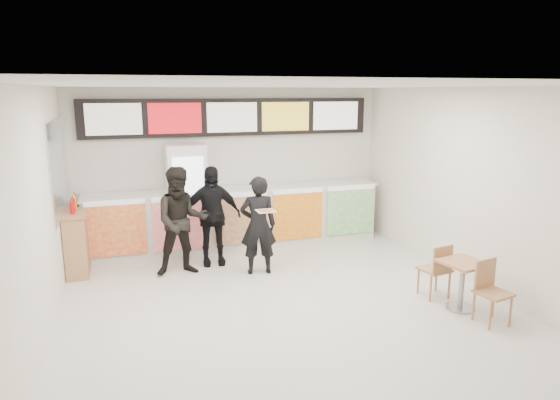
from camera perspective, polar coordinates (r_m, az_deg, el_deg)
name	(u,v)px	position (r m, az deg, el deg)	size (l,w,h in m)	color
floor	(290,312)	(6.94, 1.12, -12.63)	(7.00, 7.00, 0.00)	beige
ceiling	(291,85)	(6.29, 1.23, 12.97)	(7.00, 7.00, 0.00)	white
wall_back	(232,166)	(9.77, -5.56, 3.86)	(6.00, 6.00, 0.00)	silver
wall_left	(36,222)	(6.19, -26.13, -2.31)	(7.00, 7.00, 0.00)	silver
wall_right	(482,190)	(7.94, 22.10, 1.04)	(7.00, 7.00, 0.00)	silver
service_counter	(237,217)	(9.57, -4.92, -1.99)	(5.56, 0.77, 1.14)	silver
menu_board	(232,117)	(9.60, -5.56, 9.40)	(5.50, 0.14, 0.70)	black
drinks_fridge	(187,198)	(9.33, -10.59, 0.18)	(0.70, 0.67, 2.00)	white
mirror_panel	(58,168)	(8.53, -24.01, 3.31)	(0.01, 2.00, 1.50)	#B2B7BF
customer_main	(258,225)	(8.08, -2.51, -2.90)	(0.59, 0.39, 1.62)	black
customer_left	(181,221)	(8.17, -11.21, -2.41)	(0.86, 0.67, 1.77)	black
customer_mid	(211,216)	(8.57, -7.86, -1.79)	(1.00, 0.42, 1.71)	black
pizza_slice	(266,210)	(7.58, -1.63, -1.21)	(0.36, 0.36, 0.02)	beige
cafe_table	(462,276)	(7.28, 20.12, -8.17)	(0.64, 1.43, 0.81)	tan
condiment_ledge	(77,241)	(8.82, -22.20, -4.36)	(0.38, 0.94, 1.25)	tan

